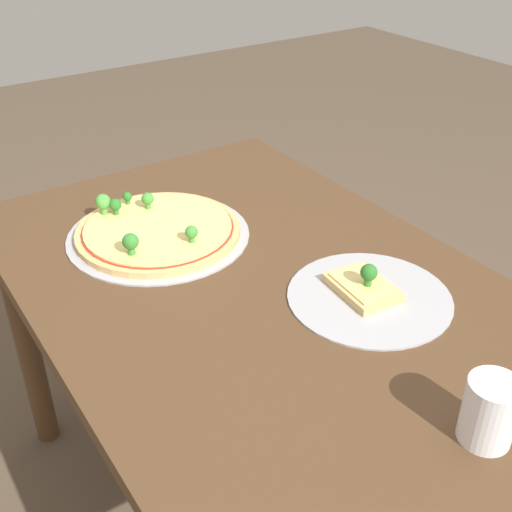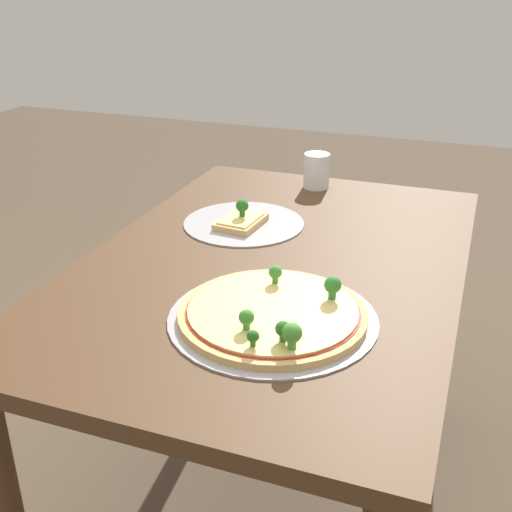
{
  "view_description": "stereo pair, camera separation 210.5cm",
  "coord_description": "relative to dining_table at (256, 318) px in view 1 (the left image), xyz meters",
  "views": [
    {
      "loc": [
        -0.86,
        0.57,
        1.41
      ],
      "look_at": [
        0.04,
        -0.03,
        0.74
      ],
      "focal_mm": 45.0,
      "sensor_mm": 36.0,
      "label": 1
    },
    {
      "loc": [
        1.24,
        0.41,
        1.33
      ],
      "look_at": [
        0.04,
        -0.03,
        0.74
      ],
      "focal_mm": 45.0,
      "sensor_mm": 36.0,
      "label": 2
    }
  ],
  "objects": [
    {
      "name": "drinking_cup",
      "position": [
        -0.51,
        -0.04,
        0.15
      ],
      "size": [
        0.07,
        0.07,
        0.1
      ],
      "primitive_type": "cylinder",
      "color": "white",
      "rests_on": "dining_table"
    },
    {
      "name": "pizza_tray_slice",
      "position": [
        -0.16,
        -0.14,
        0.1
      ],
      "size": [
        0.31,
        0.31,
        0.07
      ],
      "color": "#A3A3A8",
      "rests_on": "dining_table"
    },
    {
      "name": "dining_table",
      "position": [
        0.0,
        0.0,
        0.0
      ],
      "size": [
        1.23,
        0.82,
        0.72
      ],
      "color": "#4C331E",
      "rests_on": "ground_plane"
    },
    {
      "name": "pizza_tray_whole",
      "position": [
        0.26,
        0.08,
        0.11
      ],
      "size": [
        0.39,
        0.39,
        0.07
      ],
      "color": "#A3A3A8",
      "rests_on": "dining_table"
    }
  ]
}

